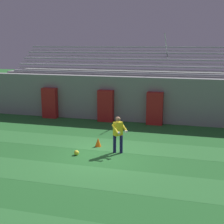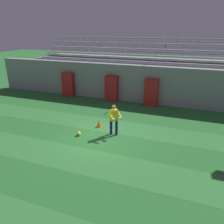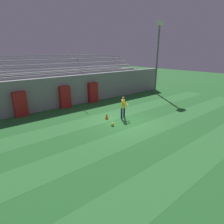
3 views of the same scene
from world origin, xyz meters
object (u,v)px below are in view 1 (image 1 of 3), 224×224
(goalkeeper, at_px, (118,132))
(padding_pillar_gate_right, at_px, (155,109))
(padding_pillar_far_left, at_px, (50,103))
(traffic_cone, at_px, (98,142))
(soccer_ball, at_px, (76,153))
(padding_pillar_gate_left, at_px, (106,106))

(goalkeeper, bearing_deg, padding_pillar_gate_right, 80.38)
(padding_pillar_gate_right, height_order, padding_pillar_far_left, same)
(padding_pillar_gate_right, bearing_deg, goalkeeper, -99.62)
(traffic_cone, bearing_deg, goalkeeper, -28.48)
(soccer_ball, bearing_deg, padding_pillar_gate_right, 67.01)
(padding_pillar_far_left, bearing_deg, goalkeeper, -42.34)
(soccer_ball, relative_size, traffic_cone, 0.52)
(padding_pillar_gate_left, height_order, goalkeeper, padding_pillar_gate_left)
(padding_pillar_gate_left, distance_m, traffic_cone, 4.99)
(padding_pillar_far_left, bearing_deg, padding_pillar_gate_right, 0.00)
(padding_pillar_gate_left, bearing_deg, goalkeeper, -68.44)
(padding_pillar_far_left, bearing_deg, padding_pillar_gate_left, 0.00)
(padding_pillar_gate_left, xyz_separation_m, traffic_cone, (1.02, -4.82, -0.78))
(padding_pillar_gate_right, relative_size, traffic_cone, 4.70)
(padding_pillar_gate_left, bearing_deg, soccer_ball, -85.90)
(padding_pillar_far_left, xyz_separation_m, soccer_ball, (4.26, -6.19, -0.88))
(padding_pillar_gate_left, xyz_separation_m, soccer_ball, (0.44, -6.19, -0.88))
(padding_pillar_gate_right, bearing_deg, traffic_cone, -113.08)
(padding_pillar_far_left, xyz_separation_m, goalkeeper, (5.97, -5.44, -0.03))
(soccer_ball, xyz_separation_m, traffic_cone, (0.57, 1.37, 0.10))
(padding_pillar_gate_left, xyz_separation_m, goalkeeper, (2.15, -5.44, -0.03))
(padding_pillar_gate_left, height_order, padding_pillar_far_left, same)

